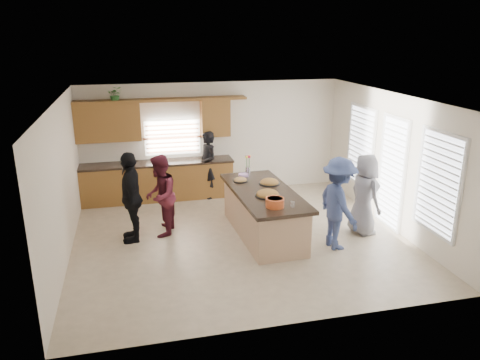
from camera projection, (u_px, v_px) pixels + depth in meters
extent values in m
plane|color=beige|center=(240.00, 238.00, 9.43)|extent=(6.50, 6.50, 0.00)
cube|color=silver|center=(212.00, 138.00, 11.79)|extent=(6.50, 0.02, 2.80)
cube|color=silver|center=(291.00, 234.00, 6.23)|extent=(6.50, 0.02, 2.80)
cube|color=silver|center=(62.00, 184.00, 8.29)|extent=(0.02, 6.00, 2.80)
cube|color=silver|center=(391.00, 161.00, 9.72)|extent=(0.02, 6.00, 2.80)
cube|color=white|center=(240.00, 98.00, 8.58)|extent=(6.50, 6.00, 0.02)
cube|color=brown|center=(158.00, 182.00, 11.48)|extent=(3.65, 0.62, 0.90)
cube|color=black|center=(157.00, 163.00, 11.33)|extent=(3.70, 0.65, 0.05)
cube|color=brown|center=(108.00, 122.00, 10.90)|extent=(1.50, 0.36, 0.90)
cube|color=brown|center=(215.00, 118.00, 11.46)|extent=(0.70, 0.36, 0.90)
cube|color=brown|center=(162.00, 100.00, 11.04)|extent=(4.05, 0.40, 0.06)
cube|color=brown|center=(173.00, 138.00, 11.51)|extent=(1.35, 0.08, 0.85)
cube|color=white|center=(361.00, 146.00, 10.91)|extent=(0.06, 1.10, 1.75)
cube|color=white|center=(392.00, 173.00, 9.69)|extent=(0.06, 0.85, 2.25)
cube|color=white|center=(438.00, 183.00, 8.22)|extent=(0.06, 1.10, 1.75)
cube|color=tan|center=(263.00, 214.00, 9.46)|extent=(1.11, 2.54, 0.88)
cube|color=black|center=(264.00, 192.00, 9.32)|extent=(1.27, 2.75, 0.07)
cube|color=black|center=(263.00, 232.00, 9.58)|extent=(1.03, 2.46, 0.08)
cylinder|color=black|center=(268.00, 195.00, 9.00)|extent=(0.49, 0.49, 0.02)
ellipsoid|color=#AA7235|center=(268.00, 195.00, 8.99)|extent=(0.44, 0.44, 0.20)
cylinder|color=black|center=(269.00, 183.00, 9.71)|extent=(0.43, 0.43, 0.02)
ellipsoid|color=#AA7235|center=(269.00, 183.00, 9.70)|extent=(0.39, 0.39, 0.17)
cylinder|color=black|center=(241.00, 181.00, 9.87)|extent=(0.31, 0.31, 0.02)
ellipsoid|color=tan|center=(241.00, 180.00, 9.87)|extent=(0.28, 0.28, 0.12)
cylinder|color=orange|center=(275.00, 203.00, 8.42)|extent=(0.34, 0.34, 0.17)
cylinder|color=#ECE9BC|center=(275.00, 199.00, 8.40)|extent=(0.28, 0.28, 0.04)
cylinder|color=white|center=(292.00, 204.00, 8.42)|extent=(0.08, 0.08, 0.11)
cylinder|color=#CB99DF|center=(243.00, 175.00, 10.23)|extent=(0.22, 0.22, 0.05)
cylinder|color=silver|center=(248.00, 170.00, 10.44)|extent=(0.11, 0.11, 0.14)
imported|color=#377F33|center=(115.00, 95.00, 10.76)|extent=(0.33, 0.29, 0.37)
imported|color=black|center=(208.00, 165.00, 11.50)|extent=(0.56, 0.70, 1.67)
imported|color=#571A27|center=(160.00, 196.00, 9.37)|extent=(0.82, 0.95, 1.67)
imported|color=black|center=(131.00, 197.00, 9.09)|extent=(0.44, 1.06, 1.81)
imported|color=#364576|center=(338.00, 204.00, 8.77)|extent=(0.77, 1.21, 1.78)
imported|color=slate|center=(365.00, 194.00, 9.43)|extent=(0.64, 0.88, 1.67)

